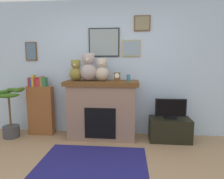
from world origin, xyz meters
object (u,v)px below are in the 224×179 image
at_px(teddy_bear_brown, 89,68).
at_px(mantel_clock, 117,77).
at_px(bookshelf, 41,108).
at_px(candle_jar, 128,78).
at_px(teddy_bear_tan, 102,71).
at_px(fireplace, 102,109).
at_px(television, 171,109).
at_px(teddy_bear_grey, 76,71).
at_px(potted_plant, 10,115).
at_px(tv_stand, 170,129).

bearing_deg(teddy_bear_brown, mantel_clock, -0.08).
xyz_separation_m(bookshelf, candle_jar, (1.72, -0.07, 0.62)).
xyz_separation_m(candle_jar, teddy_bear_tan, (-0.48, -0.00, 0.13)).
height_order(fireplace, bookshelf, bookshelf).
height_order(candle_jar, teddy_bear_brown, teddy_bear_brown).
bearing_deg(television, teddy_bear_grey, 179.13).
bearing_deg(mantel_clock, television, -1.51).
xyz_separation_m(fireplace, teddy_bear_grey, (-0.48, -0.02, 0.72)).
xyz_separation_m(bookshelf, teddy_bear_tan, (1.24, -0.07, 0.75)).
bearing_deg(potted_plant, teddy_bear_brown, 5.39).
bearing_deg(potted_plant, teddy_bear_tan, 4.64).
bearing_deg(bookshelf, mantel_clock, -2.86).
bearing_deg(television, bookshelf, 177.67).
bearing_deg(teddy_bear_tan, teddy_bear_brown, -179.97).
bearing_deg(bookshelf, tv_stand, -2.30).
bearing_deg(television, mantel_clock, 178.49).
bearing_deg(television, teddy_bear_tan, 178.79).
bearing_deg(fireplace, mantel_clock, -3.83).
xyz_separation_m(tv_stand, teddy_bear_brown, (-1.50, 0.02, 1.11)).
relative_size(mantel_clock, teddy_bear_grey, 0.39).
distance_m(potted_plant, teddy_bear_grey, 1.52).
xyz_separation_m(television, mantel_clock, (-0.97, 0.03, 0.58)).
bearing_deg(mantel_clock, candle_jar, 0.39).
xyz_separation_m(potted_plant, teddy_bear_tan, (1.74, 0.14, 0.85)).
relative_size(fireplace, teddy_bear_tan, 3.21).
relative_size(potted_plant, television, 1.73).
distance_m(fireplace, potted_plant, 1.75).
relative_size(teddy_bear_brown, teddy_bear_tan, 1.22).
relative_size(television, mantel_clock, 3.58).
xyz_separation_m(fireplace, potted_plant, (-1.74, -0.16, -0.12)).
relative_size(fireplace, potted_plant, 1.41).
bearing_deg(tv_stand, fireplace, 178.03).
xyz_separation_m(fireplace, television, (1.26, -0.04, 0.04)).
distance_m(tv_stand, mantel_clock, 1.37).
bearing_deg(teddy_bear_tan, potted_plant, -175.36).
distance_m(fireplace, candle_jar, 0.78).
relative_size(television, teddy_bear_brown, 1.08).
xyz_separation_m(bookshelf, television, (2.49, -0.10, 0.06)).
distance_m(television, candle_jar, 0.95).
relative_size(mantel_clock, teddy_bear_tan, 0.37).
bearing_deg(fireplace, teddy_bear_tan, -70.34).
bearing_deg(mantel_clock, potted_plant, -176.02).
xyz_separation_m(tv_stand, teddy_bear_tan, (-1.25, 0.03, 1.07)).
bearing_deg(candle_jar, tv_stand, -1.91).
bearing_deg(teddy_bear_brown, fireplace, 4.41).
height_order(bookshelf, teddy_bear_grey, teddy_bear_grey).
xyz_separation_m(bookshelf, mantel_clock, (1.52, -0.08, 0.64)).
distance_m(tv_stand, television, 0.38).
distance_m(potted_plant, teddy_bear_brown, 1.75).
bearing_deg(bookshelf, teddy_bear_tan, -3.46).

